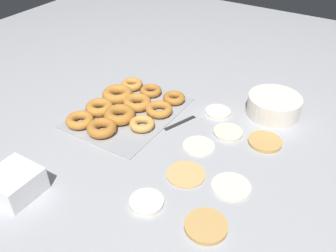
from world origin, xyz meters
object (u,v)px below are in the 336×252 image
donut_tray (126,108)px  container_stack (15,183)px  pancake_5 (147,202)px  pancake_6 (265,142)px  batter_bowl (274,105)px  pancake_4 (206,226)px  spatula (200,114)px  pancake_7 (218,112)px  pancake_0 (199,145)px  pancake_3 (228,132)px  pancake_2 (231,186)px  pancake_1 (186,174)px

donut_tray → container_stack: 0.48m
pancake_5 → container_stack: container_stack is taller
pancake_6 → batter_bowl: batter_bowl is taller
batter_bowl → container_stack: (0.75, -0.47, -0.00)m
pancake_4 → spatula: size_ratio=0.46×
pancake_7 → spatula: size_ratio=0.39×
spatula → pancake_4: bearing=-129.7°
batter_bowl → pancake_4: bearing=2.5°
pancake_0 → container_stack: container_stack is taller
pancake_3 → pancake_4: same height
donut_tray → container_stack: container_stack is taller
pancake_2 → pancake_5: bearing=-43.9°
pancake_2 → donut_tray: (-0.15, -0.48, 0.01)m
pancake_0 → pancake_6: pancake_6 is taller
pancake_5 → batter_bowl: bearing=166.2°
spatula → donut_tray: bearing=139.5°
pancake_0 → spatula: 0.18m
pancake_0 → pancake_5: (0.29, -0.01, 0.00)m
pancake_6 → donut_tray: donut_tray is taller
pancake_2 → pancake_3: pancake_3 is taller
pancake_6 → spatula: 0.26m
pancake_5 → container_stack: (0.16, -0.32, 0.03)m
pancake_1 → container_stack: size_ratio=0.92×
pancake_5 → donut_tray: donut_tray is taller
pancake_5 → donut_tray: size_ratio=0.22×
pancake_1 → pancake_6: pancake_6 is taller
pancake_0 → pancake_3: pancake_3 is taller
pancake_2 → pancake_7: size_ratio=1.22×
pancake_1 → pancake_4: 0.19m
pancake_0 → pancake_7: 0.21m
pancake_7 → donut_tray: bearing=-59.6°
pancake_1 → pancake_5: 0.15m
batter_bowl → pancake_1: bearing=-14.0°
pancake_0 → pancake_2: (0.11, 0.16, 0.00)m
pancake_6 → batter_bowl: 0.18m
pancake_4 → donut_tray: bearing=-122.4°
pancake_0 → donut_tray: size_ratio=0.25×
pancake_3 → batter_bowl: batter_bowl is taller
pancake_1 → batter_bowl: (-0.44, 0.11, 0.03)m
pancake_5 → pancake_7: bearing=-177.1°
pancake_3 → spatula: pancake_3 is taller
pancake_3 → pancake_6: same height
pancake_3 → container_stack: (0.55, -0.38, 0.03)m
pancake_1 → pancake_3: pancake_3 is taller
pancake_7 → pancake_3: bearing=41.2°
pancake_6 → container_stack: size_ratio=0.88×
pancake_3 → pancake_5: 0.40m
pancake_6 → spatula: bearing=-98.2°
pancake_1 → pancake_3: bearing=174.9°
pancake_2 → pancake_0: bearing=-124.5°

